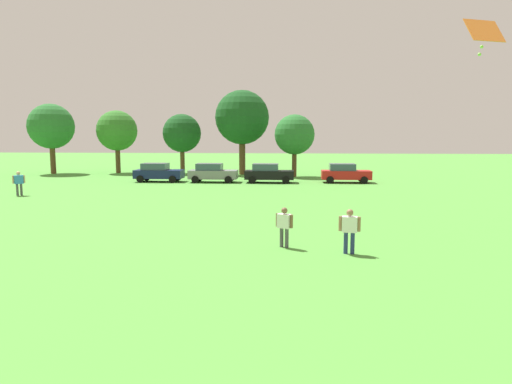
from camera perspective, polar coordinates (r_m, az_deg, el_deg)
ground_plane at (r=31.13m, az=-6.28°, el=-0.52°), size 160.00×160.00×0.00m
adult_bystander at (r=16.01m, az=11.74°, el=-4.40°), size 0.75×0.35×1.58m
bystander_near_trees at (r=35.18m, az=-27.79°, el=1.21°), size 0.66×0.58×1.69m
bystander_midfield at (r=16.61m, az=3.59°, el=-4.03°), size 0.63×0.48×1.49m
kite at (r=15.81m, az=26.86°, el=17.54°), size 1.27×0.89×1.11m
parked_car_navy_0 at (r=41.71m, az=-12.27°, el=2.45°), size 4.30×2.02×1.68m
parked_car_gray_1 at (r=40.51m, az=-5.54°, el=2.45°), size 4.30×2.02×1.68m
parked_car_black_2 at (r=39.94m, az=1.58°, el=2.41°), size 4.30×2.02×1.68m
parked_car_red_3 at (r=40.73m, az=11.19°, el=2.37°), size 4.30×2.02×1.68m
tree_far_left at (r=54.44m, az=-24.48°, el=7.53°), size 4.89×4.89×7.62m
tree_left at (r=52.96m, az=-17.17°, el=7.39°), size 4.46×4.46×6.95m
tree_center at (r=50.67m, az=-9.34°, el=7.32°), size 4.19×4.19×6.53m
tree_right at (r=48.77m, az=-1.77°, el=9.37°), size 5.77×5.77×8.99m
tree_far_right at (r=45.92m, az=4.90°, el=7.22°), size 4.03×4.03×6.29m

